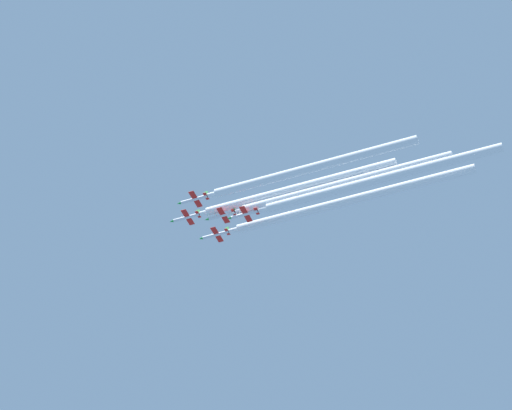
{
  "coord_description": "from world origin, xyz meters",
  "views": [
    {
      "loc": [
        -232.4,
        -106.18,
        2.25
      ],
      "look_at": [
        0.1,
        -17.69,
        237.64
      ],
      "focal_mm": 76.57,
      "sensor_mm": 36.0,
      "label": 1
    }
  ],
  "objects_px": {
    "jet_left_wingman": "(193,199)",
    "jet_high_trail": "(244,214)",
    "jet_lead": "(186,218)",
    "jet_right_wingman": "(215,235)",
    "jet_slot": "(221,216)"
  },
  "relations": [
    {
      "from": "jet_left_wingman",
      "to": "jet_high_trail",
      "type": "height_order",
      "value": "jet_left_wingman"
    },
    {
      "from": "jet_lead",
      "to": "jet_right_wingman",
      "type": "distance_m",
      "value": 11.31
    },
    {
      "from": "jet_right_wingman",
      "to": "jet_lead",
      "type": "bearing_deg",
      "value": 144.62
    },
    {
      "from": "jet_left_wingman",
      "to": "jet_right_wingman",
      "type": "bearing_deg",
      "value": -0.62
    },
    {
      "from": "jet_high_trail",
      "to": "jet_right_wingman",
      "type": "bearing_deg",
      "value": 57.09
    },
    {
      "from": "jet_lead",
      "to": "jet_high_trail",
      "type": "height_order",
      "value": "jet_lead"
    },
    {
      "from": "jet_lead",
      "to": "jet_high_trail",
      "type": "relative_size",
      "value": 1.0
    },
    {
      "from": "jet_right_wingman",
      "to": "jet_slot",
      "type": "distance_m",
      "value": 10.5
    },
    {
      "from": "jet_left_wingman",
      "to": "jet_right_wingman",
      "type": "relative_size",
      "value": 1.0
    },
    {
      "from": "jet_high_trail",
      "to": "jet_lead",
      "type": "bearing_deg",
      "value": 91.14
    },
    {
      "from": "jet_left_wingman",
      "to": "jet_high_trail",
      "type": "distance_m",
      "value": 16.47
    },
    {
      "from": "jet_left_wingman",
      "to": "jet_high_trail",
      "type": "xyz_separation_m",
      "value": [
        8.61,
        -13.62,
        -3.43
      ]
    },
    {
      "from": "jet_lead",
      "to": "jet_left_wingman",
      "type": "relative_size",
      "value": 1.0
    },
    {
      "from": "jet_left_wingman",
      "to": "jet_slot",
      "type": "bearing_deg",
      "value": -34.78
    },
    {
      "from": "jet_lead",
      "to": "jet_right_wingman",
      "type": "bearing_deg",
      "value": -35.38
    }
  ]
}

